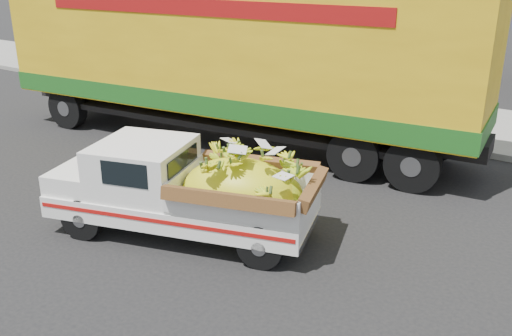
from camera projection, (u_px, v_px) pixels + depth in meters
The scene contains 5 objects.
ground at pixel (167, 210), 10.52m from camera, with size 100.00×100.00×0.00m, color black.
curb at pixel (327, 125), 15.41m from camera, with size 60.00×0.25×0.15m, color gray.
sidewalk at pixel (359, 108), 17.03m from camera, with size 60.00×4.00×0.14m, color gray.
pickup_truck at pixel (201, 190), 9.27m from camera, with size 4.64×2.77×1.53m.
semi_trailer at pixel (232, 57), 13.49m from camera, with size 12.04×3.73×3.80m.
Camera 1 is at (6.72, -6.99, 4.47)m, focal length 40.00 mm.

